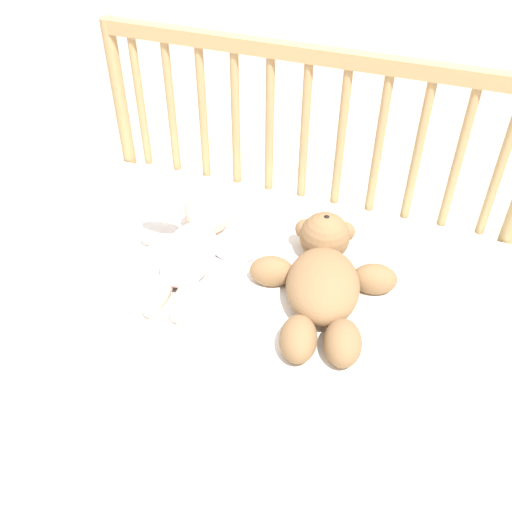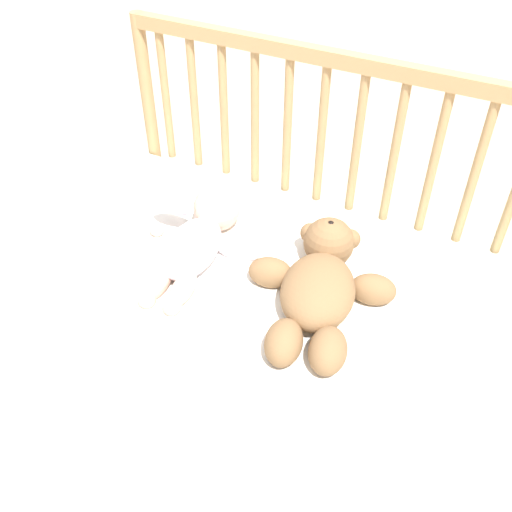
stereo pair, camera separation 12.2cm
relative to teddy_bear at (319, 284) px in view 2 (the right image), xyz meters
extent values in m
plane|color=#C6B293|center=(-0.16, 0.02, -0.50)|extent=(12.00, 12.00, 0.00)
cube|color=silver|center=(-0.16, 0.02, -0.27)|extent=(1.10, 0.63, 0.45)
cylinder|color=tan|center=(-0.69, 0.35, -0.07)|extent=(0.04, 0.04, 0.85)
cube|color=tan|center=(-0.16, 0.35, 0.34)|extent=(1.07, 0.03, 0.04)
cylinder|color=tan|center=(-0.63, 0.35, 0.14)|extent=(0.02, 0.02, 0.37)
cylinder|color=tan|center=(-0.53, 0.35, 0.14)|extent=(0.02, 0.02, 0.37)
cylinder|color=tan|center=(-0.44, 0.35, 0.14)|extent=(0.02, 0.02, 0.37)
cylinder|color=tan|center=(-0.34, 0.35, 0.14)|extent=(0.02, 0.02, 0.37)
cylinder|color=tan|center=(-0.25, 0.35, 0.14)|extent=(0.02, 0.02, 0.37)
cylinder|color=tan|center=(-0.16, 0.35, 0.14)|extent=(0.02, 0.02, 0.37)
cylinder|color=tan|center=(-0.06, 0.35, 0.14)|extent=(0.02, 0.02, 0.37)
cylinder|color=tan|center=(0.03, 0.35, 0.14)|extent=(0.02, 0.02, 0.37)
cylinder|color=tan|center=(0.12, 0.35, 0.14)|extent=(0.02, 0.02, 0.37)
cylinder|color=tan|center=(0.22, 0.35, 0.14)|extent=(0.02, 0.02, 0.37)
cube|color=white|center=(-0.15, -0.02, -0.05)|extent=(0.81, 0.50, 0.01)
ellipsoid|color=olive|center=(0.01, -0.02, 0.00)|extent=(0.21, 0.25, 0.10)
sphere|color=olive|center=(-0.03, 0.13, 0.01)|extent=(0.12, 0.12, 0.12)
sphere|color=tan|center=(-0.03, 0.13, 0.04)|extent=(0.05, 0.05, 0.05)
sphere|color=black|center=(-0.03, 0.13, 0.06)|extent=(0.02, 0.02, 0.02)
sphere|color=olive|center=(-0.08, 0.14, 0.01)|extent=(0.05, 0.05, 0.05)
sphere|color=olive|center=(0.01, 0.16, 0.01)|extent=(0.05, 0.05, 0.05)
ellipsoid|color=olive|center=(-0.12, 0.00, -0.01)|extent=(0.11, 0.09, 0.07)
ellipsoid|color=olive|center=(0.10, 0.05, -0.01)|extent=(0.11, 0.09, 0.07)
ellipsoid|color=olive|center=(0.00, -0.17, -0.01)|extent=(0.10, 0.13, 0.08)
ellipsoid|color=olive|center=(0.08, -0.15, -0.01)|extent=(0.10, 0.13, 0.08)
ellipsoid|color=white|center=(-0.31, -0.02, -0.01)|extent=(0.15, 0.22, 0.09)
sphere|color=beige|center=(-0.33, 0.12, 0.01)|extent=(0.12, 0.12, 0.12)
ellipsoid|color=white|center=(-0.41, 0.06, 0.03)|extent=(0.11, 0.06, 0.04)
ellipsoid|color=white|center=(-0.23, 0.04, -0.03)|extent=(0.11, 0.06, 0.04)
sphere|color=beige|center=(-0.44, 0.02, -0.03)|extent=(0.04, 0.04, 0.04)
sphere|color=beige|center=(-0.19, 0.05, -0.03)|extent=(0.04, 0.04, 0.04)
ellipsoid|color=beige|center=(-0.33, -0.14, -0.03)|extent=(0.06, 0.11, 0.05)
ellipsoid|color=beige|center=(-0.27, -0.13, -0.03)|extent=(0.06, 0.11, 0.05)
sphere|color=beige|center=(-0.32, -0.19, -0.03)|extent=(0.04, 0.04, 0.04)
sphere|color=beige|center=(-0.26, -0.18, -0.03)|extent=(0.04, 0.04, 0.04)
camera|label=1|loc=(0.18, -0.89, 0.85)|focal=40.00mm
camera|label=2|loc=(0.29, -0.84, 0.85)|focal=40.00mm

